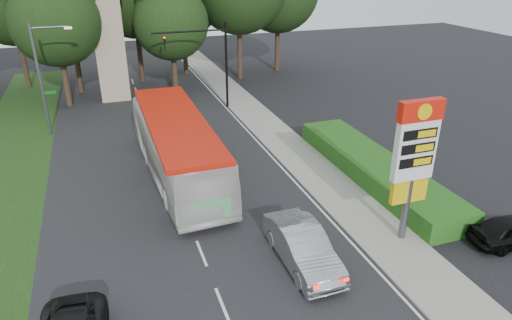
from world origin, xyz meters
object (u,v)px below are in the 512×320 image
object	(u,v)px
monument	(109,42)
sedan_silver	(303,247)
transit_bus	(177,149)
streetlight_signs	(43,76)
traffic_signal_mast	(211,54)
gas_station_pylon	(415,153)

from	to	relation	value
monument	sedan_silver	xyz separation A→B (m)	(5.99, -28.10, -4.25)
monument	transit_bus	world-z (taller)	monument
streetlight_signs	monument	bearing A→B (deg)	58.03
monument	streetlight_signs	bearing A→B (deg)	-121.97
streetlight_signs	transit_bus	distance (m)	12.80
traffic_signal_mast	sedan_silver	size ratio (longest dim) A/B	1.39
streetlight_signs	gas_station_pylon	bearing A→B (deg)	-51.04
traffic_signal_mast	transit_bus	size ratio (longest dim) A/B	0.54
gas_station_pylon	streetlight_signs	size ratio (longest dim) A/B	0.86
streetlight_signs	transit_bus	bearing A→B (deg)	-53.33
traffic_signal_mast	monument	distance (m)	9.76
transit_bus	traffic_signal_mast	bearing A→B (deg)	64.15
transit_bus	sedan_silver	size ratio (longest dim) A/B	2.59
transit_bus	sedan_silver	xyz separation A→B (m)	(3.49, -10.05, -1.01)
gas_station_pylon	traffic_signal_mast	size ratio (longest dim) A/B	0.95
streetlight_signs	transit_bus	xyz separation A→B (m)	(7.49, -10.06, -2.57)
gas_station_pylon	streetlight_signs	xyz separation A→B (m)	(-16.19, 20.01, -0.01)
streetlight_signs	sedan_silver	bearing A→B (deg)	-61.37
sedan_silver	monument	bearing A→B (deg)	101.90
gas_station_pylon	sedan_silver	size ratio (longest dim) A/B	1.32
traffic_signal_mast	streetlight_signs	size ratio (longest dim) A/B	0.90
traffic_signal_mast	transit_bus	xyz separation A→B (m)	(-5.18, -12.05, -2.81)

